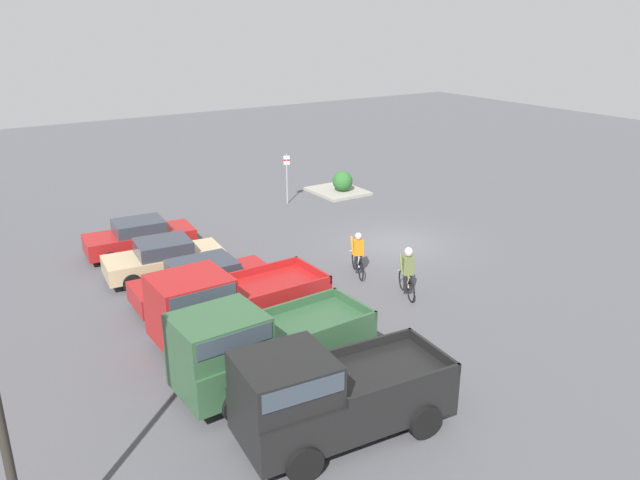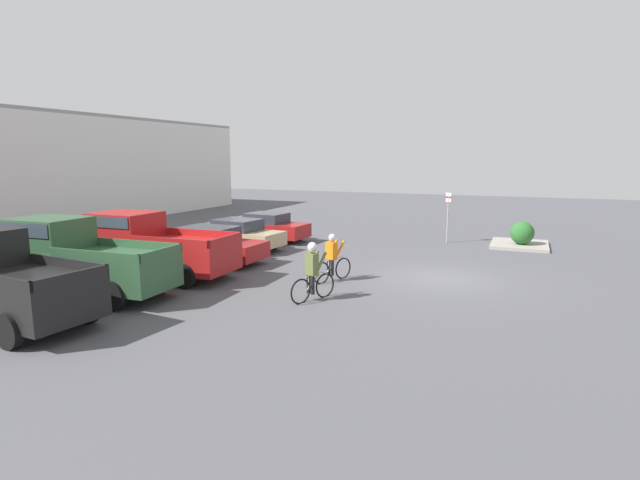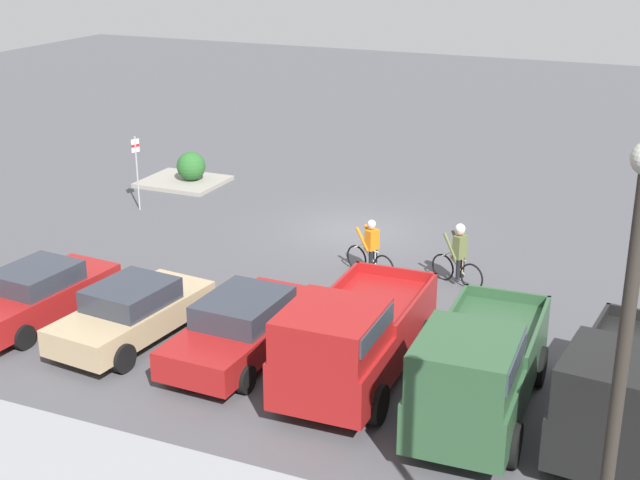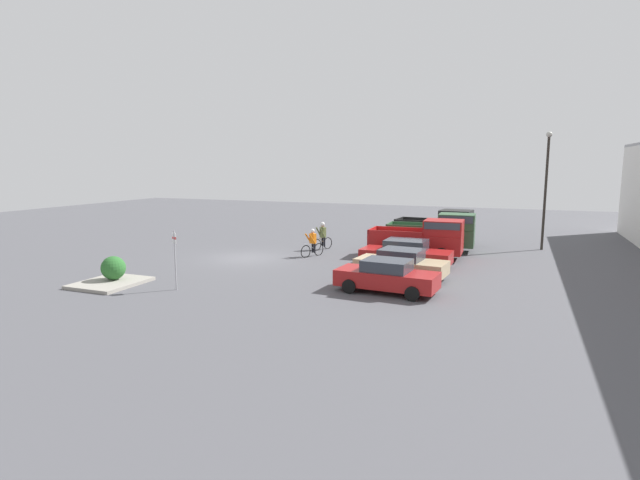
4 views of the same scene
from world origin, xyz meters
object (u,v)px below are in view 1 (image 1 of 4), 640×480
(pickup_truck_2, at_px, (227,303))
(cyclist_1, at_px, (407,271))
(pickup_truck_1, at_px, (259,345))
(sedan_2, at_px, (140,237))
(pickup_truck_0, at_px, (328,393))
(fire_lane_sign, at_px, (287,174))
(sedan_0, at_px, (203,282))
(shrub, at_px, (343,181))
(sedan_1, at_px, (164,258))
(cyclist_0, at_px, (358,254))

(pickup_truck_2, xyz_separation_m, cyclist_1, (-0.56, -6.49, -0.26))
(pickup_truck_1, height_order, pickup_truck_2, pickup_truck_1)
(sedan_2, bearing_deg, pickup_truck_0, 179.38)
(pickup_truck_2, bearing_deg, fire_lane_sign, -37.24)
(pickup_truck_0, bearing_deg, pickup_truck_1, 6.08)
(pickup_truck_1, relative_size, pickup_truck_2, 1.02)
(sedan_0, bearing_deg, shrub, -53.79)
(sedan_1, height_order, shrub, sedan_1)
(sedan_0, xyz_separation_m, shrub, (8.57, -11.70, -0.03))
(pickup_truck_1, relative_size, fire_lane_sign, 2.08)
(sedan_0, relative_size, sedan_1, 1.08)
(sedan_0, bearing_deg, sedan_1, 7.52)
(sedan_2, distance_m, cyclist_0, 8.97)
(sedan_0, bearing_deg, cyclist_0, -99.25)
(sedan_1, xyz_separation_m, fire_lane_sign, (5.75, -8.60, 0.84))
(pickup_truck_0, distance_m, shrub, 20.89)
(cyclist_0, bearing_deg, pickup_truck_2, 106.88)
(sedan_2, bearing_deg, sedan_1, -179.75)
(cyclist_1, height_order, shrub, cyclist_1)
(pickup_truck_2, bearing_deg, sedan_0, -8.28)
(pickup_truck_0, relative_size, shrub, 4.71)
(sedan_0, xyz_separation_m, sedan_2, (5.60, 0.38, -0.02))
(pickup_truck_2, distance_m, sedan_1, 5.63)
(pickup_truck_0, distance_m, sedan_0, 8.39)
(pickup_truck_1, distance_m, cyclist_0, 8.09)
(cyclist_0, distance_m, shrub, 11.21)
(pickup_truck_2, distance_m, cyclist_0, 6.46)
(pickup_truck_0, xyz_separation_m, cyclist_1, (4.99, -6.62, -0.29))
(sedan_1, height_order, fire_lane_sign, fire_lane_sign)
(sedan_0, bearing_deg, pickup_truck_2, 171.72)
(cyclist_0, relative_size, fire_lane_sign, 0.66)
(cyclist_1, height_order, fire_lane_sign, fire_lane_sign)
(sedan_2, relative_size, cyclist_0, 2.57)
(cyclist_0, bearing_deg, pickup_truck_0, 139.69)
(pickup_truck_1, xyz_separation_m, cyclist_1, (2.25, -6.91, -0.30))
(sedan_0, distance_m, cyclist_1, 6.96)
(fire_lane_sign, xyz_separation_m, shrub, (0.02, -3.48, -0.86))
(sedan_2, bearing_deg, cyclist_1, -144.21)
(pickup_truck_2, xyz_separation_m, sedan_0, (2.81, -0.41, -0.45))
(sedan_0, bearing_deg, fire_lane_sign, -43.89)
(cyclist_1, xyz_separation_m, shrub, (11.94, -5.62, -0.22))
(sedan_1, bearing_deg, pickup_truck_0, 179.16)
(sedan_2, distance_m, shrub, 12.44)
(sedan_0, relative_size, cyclist_0, 2.79)
(fire_lane_sign, bearing_deg, sedan_2, 108.92)
(pickup_truck_2, relative_size, cyclist_1, 2.96)
(pickup_truck_1, height_order, cyclist_0, pickup_truck_1)
(sedan_2, relative_size, fire_lane_sign, 1.69)
(cyclist_1, bearing_deg, sedan_0, 61.03)
(pickup_truck_0, height_order, pickup_truck_2, pickup_truck_0)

